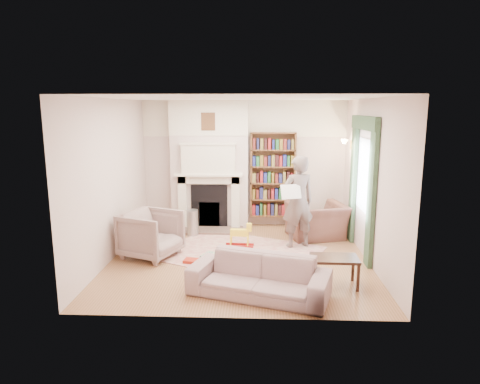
{
  "coord_description": "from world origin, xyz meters",
  "views": [
    {
      "loc": [
        0.33,
        -7.29,
        2.65
      ],
      "look_at": [
        0.0,
        0.25,
        1.15
      ],
      "focal_mm": 32.0,
      "sensor_mm": 36.0,
      "label": 1
    }
  ],
  "objects_px": {
    "coffee_table": "(334,271)",
    "sofa": "(259,276)",
    "armchair_reading": "(317,221)",
    "bookcase": "(273,175)",
    "rocking_horse": "(239,235)",
    "man_reading": "(298,202)",
    "paraffin_heater": "(193,223)",
    "armchair_left": "(151,234)"
  },
  "relations": [
    {
      "from": "sofa",
      "to": "rocking_horse",
      "type": "height_order",
      "value": "sofa"
    },
    {
      "from": "rocking_horse",
      "to": "armchair_reading",
      "type": "bearing_deg",
      "value": 26.51
    },
    {
      "from": "rocking_horse",
      "to": "paraffin_heater",
      "type": "bearing_deg",
      "value": 147.22
    },
    {
      "from": "armchair_left",
      "to": "sofa",
      "type": "relative_size",
      "value": 0.46
    },
    {
      "from": "man_reading",
      "to": "coffee_table",
      "type": "relative_size",
      "value": 2.54
    },
    {
      "from": "armchair_left",
      "to": "coffee_table",
      "type": "height_order",
      "value": "armchair_left"
    },
    {
      "from": "bookcase",
      "to": "armchair_left",
      "type": "xyz_separation_m",
      "value": [
        -2.23,
        -2.14,
        -0.76
      ]
    },
    {
      "from": "bookcase",
      "to": "rocking_horse",
      "type": "xyz_separation_m",
      "value": [
        -0.67,
        -1.55,
        -0.94
      ]
    },
    {
      "from": "armchair_reading",
      "to": "rocking_horse",
      "type": "bearing_deg",
      "value": 9.38
    },
    {
      "from": "armchair_reading",
      "to": "sofa",
      "type": "height_order",
      "value": "armchair_reading"
    },
    {
      "from": "armchair_reading",
      "to": "armchair_left",
      "type": "height_order",
      "value": "armchair_left"
    },
    {
      "from": "bookcase",
      "to": "man_reading",
      "type": "xyz_separation_m",
      "value": [
        0.43,
        -1.47,
        -0.29
      ]
    },
    {
      "from": "armchair_reading",
      "to": "paraffin_heater",
      "type": "height_order",
      "value": "armchair_reading"
    },
    {
      "from": "bookcase",
      "to": "paraffin_heater",
      "type": "xyz_separation_m",
      "value": [
        -1.69,
        -0.82,
        -0.9
      ]
    },
    {
      "from": "paraffin_heater",
      "to": "rocking_horse",
      "type": "xyz_separation_m",
      "value": [
        1.02,
        -0.73,
        -0.04
      ]
    },
    {
      "from": "coffee_table",
      "to": "sofa",
      "type": "bearing_deg",
      "value": -159.56
    },
    {
      "from": "bookcase",
      "to": "man_reading",
      "type": "distance_m",
      "value": 1.55
    },
    {
      "from": "bookcase",
      "to": "sofa",
      "type": "bearing_deg",
      "value": -94.72
    },
    {
      "from": "bookcase",
      "to": "armchair_left",
      "type": "height_order",
      "value": "bookcase"
    },
    {
      "from": "bookcase",
      "to": "armchair_left",
      "type": "bearing_deg",
      "value": -136.24
    },
    {
      "from": "man_reading",
      "to": "paraffin_heater",
      "type": "xyz_separation_m",
      "value": [
        -2.12,
        0.65,
        -0.61
      ]
    },
    {
      "from": "bookcase",
      "to": "coffee_table",
      "type": "bearing_deg",
      "value": -75.88
    },
    {
      "from": "armchair_reading",
      "to": "paraffin_heater",
      "type": "distance_m",
      "value": 2.57
    },
    {
      "from": "man_reading",
      "to": "paraffin_heater",
      "type": "distance_m",
      "value": 2.3
    },
    {
      "from": "armchair_left",
      "to": "rocking_horse",
      "type": "xyz_separation_m",
      "value": [
        1.56,
        0.59,
        -0.18
      ]
    },
    {
      "from": "armchair_left",
      "to": "sofa",
      "type": "xyz_separation_m",
      "value": [
        1.93,
        -1.55,
        -0.13
      ]
    },
    {
      "from": "armchair_left",
      "to": "sofa",
      "type": "height_order",
      "value": "armchair_left"
    },
    {
      "from": "armchair_left",
      "to": "bookcase",
      "type": "bearing_deg",
      "value": -24.02
    },
    {
      "from": "bookcase",
      "to": "paraffin_heater",
      "type": "distance_m",
      "value": 2.08
    },
    {
      "from": "sofa",
      "to": "man_reading",
      "type": "xyz_separation_m",
      "value": [
        0.73,
        2.22,
        0.6
      ]
    },
    {
      "from": "armchair_reading",
      "to": "sofa",
      "type": "distance_m",
      "value": 3.06
    },
    {
      "from": "armchair_reading",
      "to": "coffee_table",
      "type": "xyz_separation_m",
      "value": [
        -0.05,
        -2.42,
        -0.13
      ]
    },
    {
      "from": "man_reading",
      "to": "rocking_horse",
      "type": "xyz_separation_m",
      "value": [
        -1.1,
        -0.08,
        -0.65
      ]
    },
    {
      "from": "man_reading",
      "to": "rocking_horse",
      "type": "bearing_deg",
      "value": -16.11
    },
    {
      "from": "coffee_table",
      "to": "bookcase",
      "type": "bearing_deg",
      "value": 105.24
    },
    {
      "from": "bookcase",
      "to": "coffee_table",
      "type": "height_order",
      "value": "bookcase"
    },
    {
      "from": "sofa",
      "to": "paraffin_heater",
      "type": "height_order",
      "value": "sofa"
    },
    {
      "from": "coffee_table",
      "to": "rocking_horse",
      "type": "relative_size",
      "value": 1.29
    },
    {
      "from": "man_reading",
      "to": "coffee_table",
      "type": "xyz_separation_m",
      "value": [
        0.4,
        -1.82,
        -0.66
      ]
    },
    {
      "from": "armchair_reading",
      "to": "rocking_horse",
      "type": "distance_m",
      "value": 1.7
    },
    {
      "from": "armchair_left",
      "to": "man_reading",
      "type": "height_order",
      "value": "man_reading"
    },
    {
      "from": "bookcase",
      "to": "rocking_horse",
      "type": "height_order",
      "value": "bookcase"
    }
  ]
}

